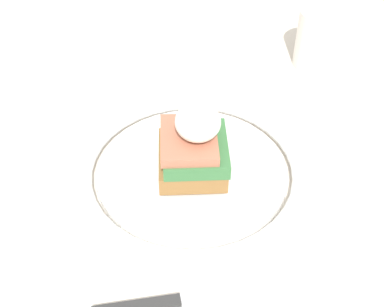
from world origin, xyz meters
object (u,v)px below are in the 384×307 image
sandwich (194,145)px  knife (183,301)px  cup (322,38)px  plate (192,171)px  fork (193,89)px

sandwich → knife: 0.17m
knife → cup: (-0.39, 0.21, 0.04)m
plate → cup: cup is taller
plate → sandwich: sandwich is taller
sandwich → plate: bearing=-140.4°
sandwich → cup: size_ratio=1.03×
sandwich → knife: (0.16, -0.02, -0.05)m
cup → knife: bearing=-28.4°
plate → sandwich: (0.00, 0.00, 0.04)m
fork → knife: bearing=-4.2°
plate → fork: (-0.17, 0.01, -0.01)m
plate → fork: 0.17m
sandwich → cup: bearing=139.5°
cup → sandwich: bearing=-40.5°
sandwich → cup: 0.30m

